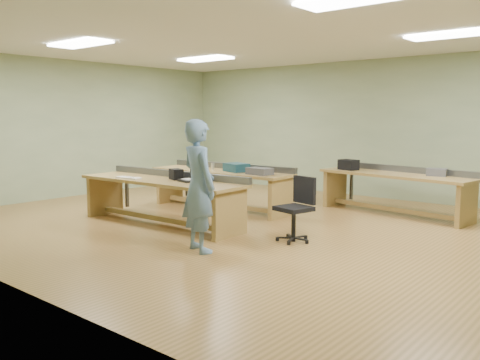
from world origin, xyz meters
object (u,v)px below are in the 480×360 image
at_px(parts_bin_teal, 236,167).
at_px(mug, 230,168).
at_px(camera_bag, 176,174).
at_px(parts_bin_grey, 260,171).
at_px(workbench_mid, 222,180).
at_px(person, 199,186).
at_px(laptop_base, 189,180).
at_px(workbench_front, 162,191).
at_px(task_chair, 296,218).
at_px(workbench_back, 396,184).
at_px(drinks_can, 213,166).

bearing_deg(parts_bin_teal, mug, -178.25).
height_order(camera_bag, mug, camera_bag).
xyz_separation_m(parts_bin_grey, mug, (-0.78, 0.10, -0.01)).
distance_m(camera_bag, parts_bin_teal, 1.55).
xyz_separation_m(workbench_mid, parts_bin_teal, (0.35, 0.02, 0.27)).
bearing_deg(person, laptop_base, -20.45).
bearing_deg(mug, parts_bin_teal, 1.75).
distance_m(workbench_mid, person, 3.09).
height_order(workbench_front, workbench_mid, same).
xyz_separation_m(camera_bag, task_chair, (2.13, 0.33, -0.50)).
bearing_deg(workbench_mid, parts_bin_grey, -7.66).
bearing_deg(mug, laptop_base, -71.95).
height_order(workbench_back, drinks_can, drinks_can).
bearing_deg(workbench_back, mug, -139.67).
bearing_deg(drinks_can, parts_bin_grey, -5.47).
distance_m(workbench_back, laptop_base, 3.82).
xyz_separation_m(workbench_back, parts_bin_grey, (-1.78, -1.73, 0.25)).
distance_m(workbench_mid, task_chair, 2.78).
xyz_separation_m(workbench_front, parts_bin_teal, (0.18, 1.67, 0.26)).
relative_size(person, parts_bin_teal, 3.95).
bearing_deg(parts_bin_teal, drinks_can, 178.87).
distance_m(workbench_back, parts_bin_teal, 2.92).
relative_size(workbench_back, mug, 23.41).
bearing_deg(camera_bag, parts_bin_grey, 89.00).
height_order(workbench_mid, parts_bin_teal, parts_bin_teal).
bearing_deg(mug, task_chair, -27.74).
bearing_deg(task_chair, laptop_base, -154.99).
xyz_separation_m(workbench_front, person, (1.65, -0.82, 0.31)).
xyz_separation_m(camera_bag, parts_bin_teal, (-0.02, 1.55, -0.01)).
distance_m(task_chair, parts_bin_grey, 1.94).
bearing_deg(workbench_front, parts_bin_teal, 81.90).
bearing_deg(parts_bin_grey, mug, 172.56).
bearing_deg(parts_bin_teal, task_chair, -29.49).
relative_size(workbench_front, parts_bin_grey, 7.25).
relative_size(workbench_mid, drinks_can, 24.92).
bearing_deg(laptop_base, camera_bag, -173.52).
bearing_deg(mug, person, -56.84).
relative_size(workbench_mid, camera_bag, 11.62).
bearing_deg(parts_bin_grey, workbench_mid, 174.70).
xyz_separation_m(workbench_back, task_chair, (-0.27, -2.84, -0.22)).
bearing_deg(drinks_can, task_chair, -23.94).
relative_size(workbench_mid, laptop_base, 9.60).
distance_m(workbench_front, laptop_base, 0.59).
distance_m(workbench_mid, camera_bag, 1.60).
bearing_deg(workbench_front, drinks_can, 102.54).
bearing_deg(person, parts_bin_teal, -41.05).
relative_size(parts_bin_teal, parts_bin_grey, 1.01).
xyz_separation_m(task_chair, drinks_can, (-2.76, 1.23, 0.47)).
height_order(workbench_back, person, person).
bearing_deg(workbench_back, camera_bag, -119.05).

